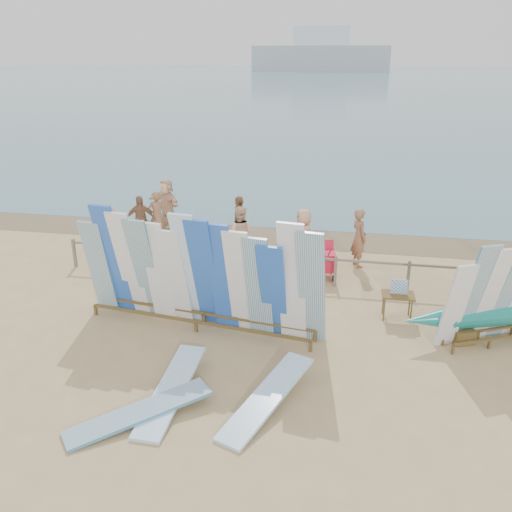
% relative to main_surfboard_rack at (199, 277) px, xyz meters
% --- Properties ---
extents(ground, '(160.00, 160.00, 0.00)m').
position_rel_main_surfboard_rack_xyz_m(ground, '(1.07, 0.12, -1.34)').
color(ground, tan).
rests_on(ground, ground).
extents(ocean, '(320.00, 240.00, 0.02)m').
position_rel_main_surfboard_rack_xyz_m(ocean, '(1.07, 128.12, -1.34)').
color(ocean, slate).
rests_on(ocean, ground).
extents(wet_sand_strip, '(40.00, 2.60, 0.01)m').
position_rel_main_surfboard_rack_xyz_m(wet_sand_strip, '(1.07, 7.32, -1.34)').
color(wet_sand_strip, brown).
rests_on(wet_sand_strip, ground).
extents(distant_ship, '(45.00, 8.00, 14.00)m').
position_rel_main_surfboard_rack_xyz_m(distant_ship, '(-10.93, 180.12, 3.96)').
color(distant_ship, '#999EA3').
rests_on(distant_ship, ocean).
extents(fence, '(12.08, 0.08, 0.90)m').
position_rel_main_surfboard_rack_xyz_m(fence, '(1.07, 3.12, -0.71)').
color(fence, '#756458').
rests_on(fence, ground).
extents(main_surfboard_rack, '(6.07, 1.55, 2.97)m').
position_rel_main_surfboard_rack_xyz_m(main_surfboard_rack, '(0.00, 0.00, 0.00)').
color(main_surfboard_rack, brown).
rests_on(main_surfboard_rack, ground).
extents(side_surfboard_rack, '(2.26, 1.53, 2.55)m').
position_rel_main_surfboard_rack_xyz_m(side_surfboard_rack, '(6.58, 0.42, -0.19)').
color(side_surfboard_rack, brown).
rests_on(side_surfboard_rack, ground).
extents(vendor_table, '(0.80, 0.58, 1.05)m').
position_rel_main_surfboard_rack_xyz_m(vendor_table, '(4.69, 1.40, -0.99)').
color(vendor_table, brown).
rests_on(vendor_table, ground).
extents(flat_board_a, '(0.64, 2.70, 0.38)m').
position_rel_main_surfboard_rack_xyz_m(flat_board_a, '(0.25, -2.85, -1.34)').
color(flat_board_a, '#99CDF5').
rests_on(flat_board_a, ground).
extents(flat_board_e, '(2.40, 2.19, 0.28)m').
position_rel_main_surfboard_rack_xyz_m(flat_board_e, '(-0.11, -3.58, -1.34)').
color(flat_board_e, silver).
rests_on(flat_board_e, ground).
extents(flat_board_b, '(1.52, 2.70, 0.44)m').
position_rel_main_surfboard_rack_xyz_m(flat_board_b, '(2.11, -2.79, -1.34)').
color(flat_board_b, '#99CDF5').
rests_on(flat_board_b, ground).
extents(beach_chair_left, '(0.60, 0.62, 0.90)m').
position_rel_main_surfboard_rack_xyz_m(beach_chair_left, '(1.65, 4.31, -1.08)').
color(beach_chair_left, red).
rests_on(beach_chair_left, ground).
extents(beach_chair_right, '(0.57, 0.58, 0.78)m').
position_rel_main_surfboard_rack_xyz_m(beach_chair_right, '(2.03, 4.16, -1.12)').
color(beach_chair_right, red).
rests_on(beach_chair_right, ground).
extents(stroller, '(0.67, 0.86, 1.06)m').
position_rel_main_surfboard_rack_xyz_m(stroller, '(2.78, 3.72, -0.92)').
color(stroller, red).
rests_on(stroller, ground).
extents(beachgoer_7, '(0.63, 0.77, 1.85)m').
position_rel_main_surfboard_rack_xyz_m(beachgoer_7, '(3.68, 4.80, -0.42)').
color(beachgoer_7, '#8C6042').
rests_on(beachgoer_7, ground).
extents(beachgoer_1, '(0.74, 0.69, 1.81)m').
position_rel_main_surfboard_rack_xyz_m(beachgoer_1, '(-3.25, 5.91, -0.44)').
color(beachgoer_1, '#8C6042').
rests_on(beachgoer_1, ground).
extents(beachgoer_6, '(0.58, 0.93, 1.78)m').
position_rel_main_surfboard_rack_xyz_m(beachgoer_6, '(1.98, 4.68, -0.45)').
color(beachgoer_6, tan).
rests_on(beachgoer_6, ground).
extents(beachgoer_4, '(0.85, 1.15, 1.80)m').
position_rel_main_surfboard_rack_xyz_m(beachgoer_4, '(-0.29, 5.79, -0.44)').
color(beachgoer_4, '#8C6042').
rests_on(beachgoer_4, ground).
extents(beachgoer_0, '(0.91, 0.84, 1.72)m').
position_rel_main_surfboard_rack_xyz_m(beachgoer_0, '(-4.14, 4.08, -0.48)').
color(beachgoer_0, tan).
rests_on(beachgoer_0, ground).
extents(beachgoer_extra_1, '(1.08, 0.73, 1.70)m').
position_rel_main_surfboard_rack_xyz_m(beachgoer_extra_1, '(-3.73, 5.57, -0.49)').
color(beachgoer_extra_1, '#8C6042').
rests_on(beachgoer_extra_1, ground).
extents(beachgoer_11, '(1.71, 1.41, 1.83)m').
position_rel_main_surfboard_rack_xyz_m(beachgoer_11, '(-3.50, 7.62, -0.43)').
color(beachgoer_11, beige).
rests_on(beachgoer_11, ground).
extents(beachgoer_2, '(0.88, 0.43, 1.79)m').
position_rel_main_surfboard_rack_xyz_m(beachgoer_2, '(-0.01, 4.58, -0.45)').
color(beachgoer_2, beige).
rests_on(beachgoer_2, ground).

